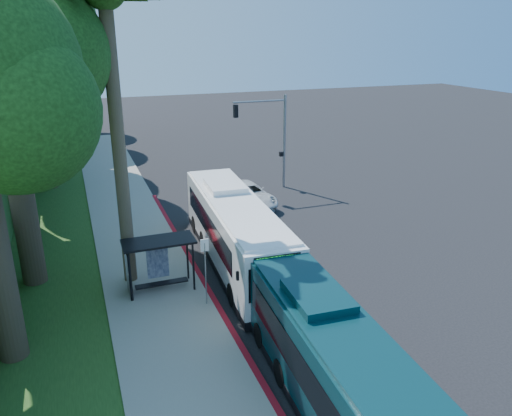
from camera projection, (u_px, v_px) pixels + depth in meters
name	position (u px, v px, depth m)	size (l,w,h in m)	color
ground	(276.00, 245.00, 28.04)	(140.00, 140.00, 0.00)	black
sidewalk	(145.00, 264.00, 25.61)	(4.50, 70.00, 0.12)	gray
red_curb	(209.00, 292.00, 22.84)	(0.25, 30.00, 0.13)	maroon
grass_verge	(30.00, 244.00, 28.14)	(8.00, 70.00, 0.06)	#234719
bus_shelter	(153.00, 255.00, 22.51)	(3.20, 1.51, 2.55)	black
stop_sign_pole	(205.00, 263.00, 21.15)	(0.35, 0.06, 3.17)	gray
traffic_signal_pole	(272.00, 131.00, 36.62)	(4.10, 0.30, 7.00)	gray
palm_tree	(105.00, 4.00, 19.84)	(4.20, 4.20, 14.40)	#4C3F2D
tree_2	(32.00, 44.00, 34.67)	(8.82, 8.40, 15.12)	#382B1E
tree_3	(7.00, 22.00, 40.56)	(10.08, 9.60, 17.28)	#382B1E
tree_4	(46.00, 48.00, 49.19)	(8.40, 8.00, 14.14)	#382B1E
tree_5	(58.00, 53.00, 56.83)	(7.35, 7.00, 12.86)	#382B1E
white_bus	(235.00, 230.00, 25.32)	(3.41, 12.71, 3.75)	white
teal_bus	(340.00, 373.00, 14.97)	(3.14, 11.77, 3.47)	#082B31
pickup	(247.00, 195.00, 34.11)	(2.53, 5.48, 1.52)	silver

